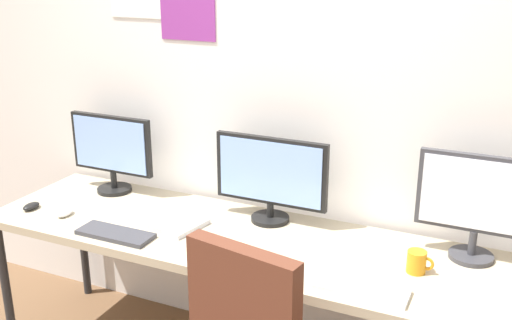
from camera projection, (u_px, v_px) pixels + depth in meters
name	position (u px, v px, depth m)	size (l,w,h in m)	color
wall_back	(288.00, 95.00, 2.82)	(4.95, 0.11, 2.60)	silver
desk	(251.00, 248.00, 2.65)	(2.55, 0.68, 0.74)	tan
monitor_left	(112.00, 150.00, 3.10)	(0.48, 0.18, 0.41)	black
monitor_center	(271.00, 176.00, 2.75)	(0.54, 0.18, 0.41)	black
monitor_right	(478.00, 202.00, 2.38)	(0.48, 0.18, 0.45)	#38383D
keyboard_left	(115.00, 234.00, 2.66)	(0.35, 0.13, 0.02)	#38383D
keyboard_right	(362.00, 289.00, 2.22)	(0.35, 0.13, 0.02)	silver
mouse_left_side	(65.00, 213.00, 2.87)	(0.06, 0.10, 0.03)	silver
mouse_right_side	(31.00, 206.00, 2.94)	(0.06, 0.10, 0.03)	black
laptop_closed	(169.00, 221.00, 2.78)	(0.32, 0.22, 0.02)	silver
coffee_mug	(417.00, 262.00, 2.34)	(0.11, 0.08, 0.09)	orange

